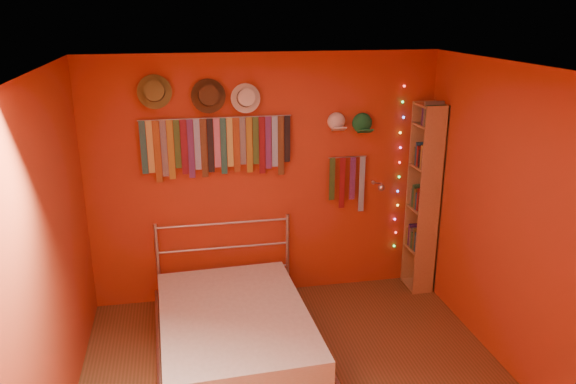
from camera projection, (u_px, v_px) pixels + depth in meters
back_wall at (266, 179)px, 5.64m from camera, size 3.50×0.02×2.50m
right_wall at (525, 231)px, 4.33m from camera, size 0.02×3.50×2.50m
left_wall at (45, 270)px, 3.68m from camera, size 0.02×3.50×2.50m
ceiling at (306, 72)px, 3.62m from camera, size 3.50×3.50×0.02m
tie_rack at (217, 144)px, 5.36m from camera, size 1.45×0.03×0.60m
small_tie_rack at (348, 180)px, 5.75m from camera, size 0.40×0.03×0.60m
fedora_olive at (154, 91)px, 5.07m from camera, size 0.31×0.17×0.31m
fedora_brown at (209, 96)px, 5.17m from camera, size 0.32×0.17×0.32m
fedora_white at (246, 98)px, 5.25m from camera, size 0.28×0.15×0.28m
cap_white at (336, 122)px, 5.54m from camera, size 0.18×0.23×0.18m
cap_green at (362, 123)px, 5.60m from camera, size 0.19×0.24×0.19m
fairy_lights at (399, 170)px, 5.85m from camera, size 0.05×0.02×1.76m
reading_lamp at (380, 187)px, 5.66m from camera, size 0.07×0.29×0.09m
bookshelf at (427, 198)px, 5.81m from camera, size 0.25×0.34×2.00m
bed at (235, 330)px, 4.91m from camera, size 1.42×1.88×0.89m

